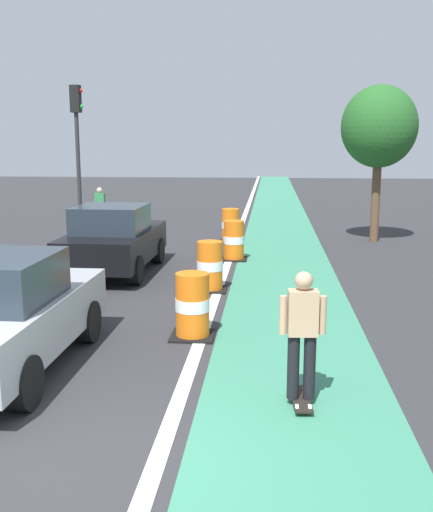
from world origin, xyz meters
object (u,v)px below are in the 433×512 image
Objects in this scene: parked_sedan_second at (114,240)px; traffic_barrel_mid at (210,267)px; traffic_barrel_front at (193,306)px; parked_sedan_nearest at (0,314)px; traffic_light_corner at (77,134)px; street_tree_sidewalk at (379,128)px; traffic_barrel_back at (234,241)px; pedestrian_crossing at (100,208)px; traffic_barrel_far at (231,226)px; skateboarder_on_lane at (302,334)px.

traffic_barrel_mid is at bearing -31.94° from parked_sedan_second.
traffic_barrel_front is 3.23m from traffic_barrel_mid.
parked_sedan_nearest and parked_sedan_second have the same top height.
traffic_barrel_mid is (2.48, 4.95, -0.30)m from parked_sedan_nearest.
parked_sedan_nearest is 0.81× the size of traffic_light_corner.
street_tree_sidewalk is at bearing -3.10° from traffic_light_corner.
traffic_barrel_front is at bearing -92.32° from traffic_barrel_back.
traffic_barrel_mid is at bearing -123.59° from street_tree_sidewalk.
parked_sedan_nearest is 3.77× the size of traffic_barrel_front.
parked_sedan_second is at bearing -71.50° from pedestrian_crossing.
traffic_barrel_mid is at bearing -60.07° from pedestrian_crossing.
parked_sedan_second is at bearing -117.40° from traffic_barrel_far.
traffic_barrel_far is 5.66m from street_tree_sidewalk.
traffic_barrel_mid is 9.76m from traffic_light_corner.
skateboarder_on_lane is at bearing -81.41° from traffic_barrel_back.
pedestrian_crossing is at bearing 114.85° from skateboarder_on_lane.
parked_sedan_nearest is 1.00× the size of parked_sedan_second.
parked_sedan_nearest is at bearing -120.83° from street_tree_sidewalk.
traffic_light_corner is at bearing 143.97° from traffic_barrel_back.
street_tree_sidewalk reaches higher than traffic_barrel_mid.
traffic_barrel_back is (0.31, 3.54, 0.00)m from traffic_barrel_mid.
traffic_barrel_front is 0.68× the size of pedestrian_crossing.
parked_sedan_nearest is 3.77× the size of traffic_barrel_back.
pedestrian_crossing is at bearing 100.00° from parked_sedan_nearest.
traffic_light_corner is 10.03m from street_tree_sidewalk.
traffic_barrel_front is 1.00× the size of traffic_barrel_mid.
parked_sedan_nearest reaches higher than skateboarder_on_lane.
traffic_barrel_back is at bearing 71.83° from parked_sedan_nearest.
traffic_barrel_far is (-1.69, 12.28, -0.38)m from skateboarder_on_lane.
traffic_barrel_far is 0.22× the size of street_tree_sidewalk.
skateboarder_on_lane reaches higher than pedestrian_crossing.
traffic_barrel_front and traffic_barrel_back have the same top height.
traffic_barrel_far is at bearing 77.76° from parked_sedan_nearest.
traffic_barrel_mid is (-1.71, 5.72, -0.38)m from skateboarder_on_lane.
parked_sedan_nearest reaches higher than traffic_barrel_front.
pedestrian_crossing reaches higher than traffic_barrel_mid.
parked_sedan_nearest is at bearing -89.32° from parked_sedan_second.
pedestrian_crossing is at bearing 172.21° from street_tree_sidewalk.
traffic_light_corner reaches higher than traffic_barrel_mid.
traffic_barrel_front is at bearing 34.36° from parked_sedan_nearest.
traffic_barrel_front is at bearing -89.41° from traffic_barrel_mid.
traffic_light_corner is 2.79m from pedestrian_crossing.
parked_sedan_second reaches higher than skateboarder_on_lane.
parked_sedan_second is 3.47m from traffic_barrel_back.
pedestrian_crossing is (-4.83, 8.39, 0.33)m from traffic_barrel_mid.
pedestrian_crossing is (-2.27, 6.79, 0.03)m from parked_sedan_second.
street_tree_sidewalk is (4.68, 0.52, 3.14)m from traffic_barrel_far.
traffic_barrel_back is at bearing 87.68° from traffic_barrel_front.
street_tree_sidewalk reaches higher than pedestrian_crossing.
traffic_barrel_back is 0.21× the size of traffic_light_corner.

